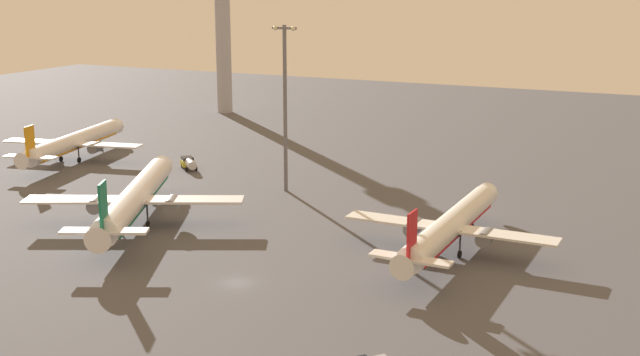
{
  "coord_description": "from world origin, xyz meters",
  "views": [
    {
      "loc": [
        52.18,
        -86.19,
        38.69
      ],
      "look_at": [
        -7.6,
        41.7,
        4.0
      ],
      "focal_mm": 45.89,
      "sensor_mm": 36.0,
      "label": 1
    }
  ],
  "objects_px": {
    "airplane_near_gate": "(74,142)",
    "apron_light_central": "(285,99)",
    "control_tower": "(223,17)",
    "airplane_terminal_side": "(450,226)",
    "airplane_taxiway_distant": "(135,198)",
    "fuel_truck": "(189,163)"
  },
  "relations": [
    {
      "from": "airplane_near_gate",
      "to": "apron_light_central",
      "type": "height_order",
      "value": "apron_light_central"
    },
    {
      "from": "control_tower",
      "to": "airplane_terminal_side",
      "type": "bearing_deg",
      "value": -44.67
    },
    {
      "from": "control_tower",
      "to": "apron_light_central",
      "type": "height_order",
      "value": "control_tower"
    },
    {
      "from": "airplane_taxiway_distant",
      "to": "airplane_near_gate",
      "type": "bearing_deg",
      "value": 116.83
    },
    {
      "from": "airplane_taxiway_distant",
      "to": "airplane_near_gate",
      "type": "distance_m",
      "value": 53.37
    },
    {
      "from": "control_tower",
      "to": "apron_light_central",
      "type": "distance_m",
      "value": 94.74
    },
    {
      "from": "fuel_truck",
      "to": "control_tower",
      "type": "bearing_deg",
      "value": 69.07
    },
    {
      "from": "airplane_taxiway_distant",
      "to": "airplane_terminal_side",
      "type": "height_order",
      "value": "airplane_taxiway_distant"
    },
    {
      "from": "control_tower",
      "to": "airplane_near_gate",
      "type": "xyz_separation_m",
      "value": [
        4.55,
        -69.9,
        -23.7
      ]
    },
    {
      "from": "control_tower",
      "to": "apron_light_central",
      "type": "bearing_deg",
      "value": -51.62
    },
    {
      "from": "airplane_near_gate",
      "to": "control_tower",
      "type": "bearing_deg",
      "value": 81.67
    },
    {
      "from": "airplane_taxiway_distant",
      "to": "airplane_terminal_side",
      "type": "relative_size",
      "value": 1.06
    },
    {
      "from": "airplane_near_gate",
      "to": "fuel_truck",
      "type": "distance_m",
      "value": 27.88
    },
    {
      "from": "airplane_near_gate",
      "to": "fuel_truck",
      "type": "xyz_separation_m",
      "value": [
        27.57,
        3.18,
        -2.56
      ]
    },
    {
      "from": "airplane_terminal_side",
      "to": "apron_light_central",
      "type": "distance_m",
      "value": 45.08
    },
    {
      "from": "airplane_terminal_side",
      "to": "airplane_near_gate",
      "type": "bearing_deg",
      "value": 165.9
    },
    {
      "from": "airplane_taxiway_distant",
      "to": "airplane_terminal_side",
      "type": "bearing_deg",
      "value": -15.43
    },
    {
      "from": "airplane_terminal_side",
      "to": "fuel_truck",
      "type": "distance_m",
      "value": 69.88
    },
    {
      "from": "control_tower",
      "to": "apron_light_central",
      "type": "relative_size",
      "value": 1.59
    },
    {
      "from": "airplane_terminal_side",
      "to": "apron_light_central",
      "type": "height_order",
      "value": "apron_light_central"
    },
    {
      "from": "control_tower",
      "to": "fuel_truck",
      "type": "height_order",
      "value": "control_tower"
    },
    {
      "from": "control_tower",
      "to": "airplane_taxiway_distant",
      "type": "relative_size",
      "value": 1.15
    }
  ]
}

